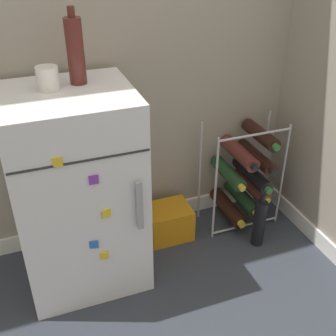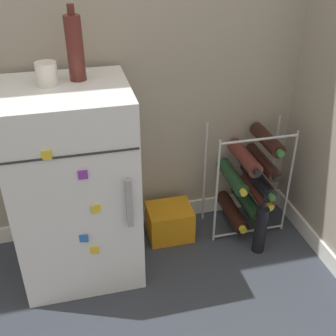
{
  "view_description": "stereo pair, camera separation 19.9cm",
  "coord_description": "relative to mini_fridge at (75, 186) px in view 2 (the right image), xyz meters",
  "views": [
    {
      "loc": [
        -0.48,
        -1.26,
        1.47
      ],
      "look_at": [
        0.11,
        0.34,
        0.45
      ],
      "focal_mm": 45.0,
      "sensor_mm": 36.0,
      "label": 1
    },
    {
      "loc": [
        -0.29,
        -1.32,
        1.47
      ],
      "look_at": [
        0.11,
        0.34,
        0.45
      ],
      "focal_mm": 45.0,
      "sensor_mm": 36.0,
      "label": 2
    }
  ],
  "objects": [
    {
      "name": "soda_box",
      "position": [
        0.46,
        0.1,
        -0.36
      ],
      "size": [
        0.23,
        0.19,
        0.18
      ],
      "color": "orange",
      "rests_on": "ground_plane"
    },
    {
      "name": "ground_plane",
      "position": [
        0.32,
        -0.29,
        -0.45
      ],
      "size": [
        14.0,
        14.0,
        0.0
      ],
      "primitive_type": "plane",
      "color": "#333842"
    },
    {
      "name": "fridge_top_cup",
      "position": [
        -0.05,
        0.04,
        0.5
      ],
      "size": [
        0.08,
        0.08,
        0.09
      ],
      "color": "silver",
      "rests_on": "mini_fridge"
    },
    {
      "name": "mini_fridge",
      "position": [
        0.0,
        0.0,
        0.0
      ],
      "size": [
        0.52,
        0.5,
        0.91
      ],
      "color": "white",
      "rests_on": "ground_plane"
    },
    {
      "name": "wine_rack",
      "position": [
        0.89,
        0.1,
        -0.17
      ],
      "size": [
        0.41,
        0.33,
        0.59
      ],
      "color": "#B2B2B7",
      "rests_on": "ground_plane"
    },
    {
      "name": "fridge_top_bottle",
      "position": [
        0.07,
        0.08,
        0.58
      ],
      "size": [
        0.07,
        0.07,
        0.29
      ],
      "color": "#56231E",
      "rests_on": "mini_fridge"
    },
    {
      "name": "loose_bottle_floor",
      "position": [
        0.87,
        -0.12,
        -0.32
      ],
      "size": [
        0.06,
        0.06,
        0.3
      ],
      "color": "black",
      "rests_on": "ground_plane"
    }
  ]
}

